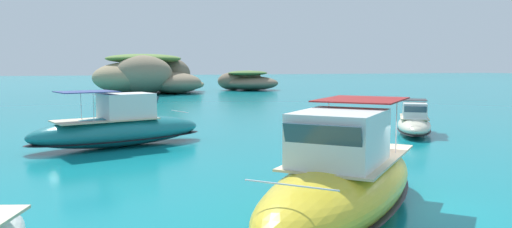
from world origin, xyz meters
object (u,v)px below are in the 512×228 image
motorboat_teal (119,128)px  motorboat_yellow (344,181)px  islet_large (150,76)px  islet_small (247,81)px  motorboat_cream (414,123)px

motorboat_teal → motorboat_yellow: size_ratio=1.03×
islet_large → islet_small: bearing=10.1°
motorboat_cream → motorboat_yellow: bearing=-133.2°
motorboat_teal → motorboat_yellow: (4.83, -14.35, 0.08)m
islet_small → motorboat_yellow: (-19.50, -66.44, -0.47)m
islet_small → motorboat_cream: 53.99m
motorboat_teal → motorboat_cream: size_ratio=1.50×
islet_large → motorboat_cream: islet_large is taller
islet_large → motorboat_yellow: (-3.27, -63.55, -1.49)m
islet_small → motorboat_teal: 57.49m
islet_large → motorboat_teal: islet_large is taller
motorboat_cream → motorboat_yellow: (-12.18, -12.95, 0.35)m
islet_small → motorboat_cream: size_ratio=1.98×
islet_large → motorboat_teal: (-8.10, -49.19, -1.57)m
motorboat_teal → motorboat_yellow: 15.15m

